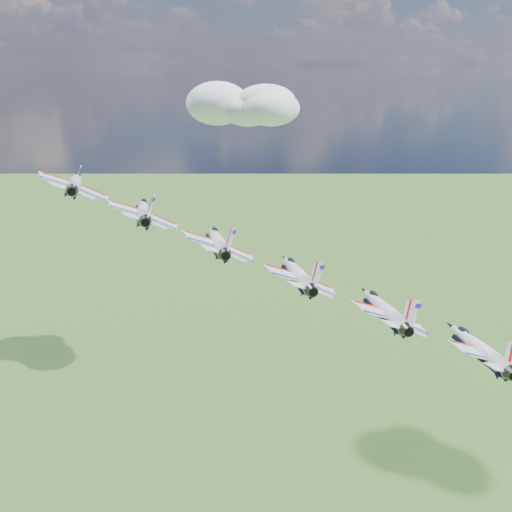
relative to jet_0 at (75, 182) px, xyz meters
name	(u,v)px	position (x,y,z in m)	size (l,w,h in m)	color
cloud_far	(224,105)	(85.24, 201.29, -3.32)	(63.04, 49.53, 24.77)	white
jet_0	(75,182)	(0.00, 0.00, 0.00)	(9.57, 14.16, 4.23)	white
jet_1	(143,210)	(8.32, -7.58, -3.10)	(9.57, 14.16, 4.23)	white
jet_2	(217,240)	(16.65, -15.16, -6.19)	(9.57, 14.16, 4.23)	white
jet_3	(297,273)	(24.97, -22.74, -9.29)	(9.57, 14.16, 4.23)	white
jet_4	(383,308)	(33.30, -30.32, -12.39)	(9.57, 14.16, 4.23)	white
jet_5	(477,347)	(41.62, -37.90, -15.49)	(9.57, 14.16, 4.23)	white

